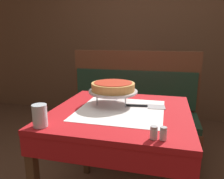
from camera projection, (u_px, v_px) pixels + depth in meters
dining_table_front at (120, 124)px, 1.42m from camera, size 0.87×0.87×0.78m
dining_table_rear at (121, 78)px, 2.99m from camera, size 0.76×0.76×0.79m
booth_bench at (131, 126)px, 2.29m from camera, size 1.34×0.51×1.09m
back_wall_panel at (150, 39)px, 3.28m from camera, size 6.00×0.04×2.40m
pizza_pan_stand at (113, 92)px, 1.50m from camera, size 0.34×0.34×0.10m
deep_dish_pizza at (113, 86)px, 1.49m from camera, size 0.30×0.30×0.06m
pizza_server at (147, 106)px, 1.45m from camera, size 0.27×0.11×0.01m
water_glass_near at (40, 116)px, 1.12m from camera, size 0.08×0.08×0.12m
salt_shaker at (154, 133)px, 0.99m from camera, size 0.04×0.04×0.06m
pepper_shaker at (163, 134)px, 0.98m from camera, size 0.03×0.03×0.06m
condiment_caddy at (120, 68)px, 2.89m from camera, size 0.12×0.12×0.15m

